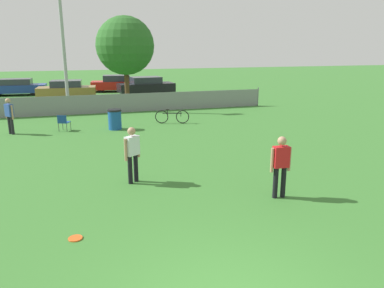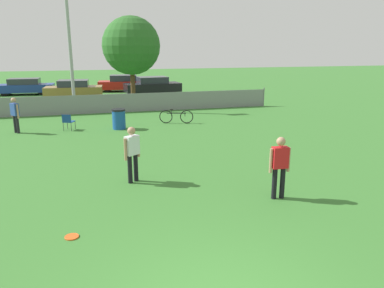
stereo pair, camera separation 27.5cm
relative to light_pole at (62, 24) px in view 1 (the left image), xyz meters
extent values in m
cube|color=gray|center=(2.67, -1.80, -4.56)|extent=(18.64, 0.03, 1.10)
cylinder|color=slate|center=(12.00, -1.80, -4.51)|extent=(0.07, 0.07, 1.21)
cylinder|color=#9E9EA3|center=(0.00, 0.00, -0.93)|extent=(0.20, 0.20, 8.36)
cylinder|color=#4C331E|center=(3.88, 1.96, -3.91)|extent=(0.32, 0.32, 2.40)
sphere|color=#286023|center=(3.88, 1.96, -1.25)|extent=(3.90, 3.90, 3.90)
cylinder|color=black|center=(5.45, -16.08, -4.70)|extent=(0.13, 0.13, 0.83)
cylinder|color=black|center=(5.67, -16.09, -4.70)|extent=(0.13, 0.13, 0.83)
cube|color=red|center=(5.56, -16.09, -4.01)|extent=(0.41, 0.24, 0.55)
sphere|color=tan|center=(5.56, -16.09, -3.59)|extent=(0.23, 0.23, 0.23)
cylinder|color=tan|center=(5.32, -16.08, -4.08)|extent=(0.08, 0.08, 0.64)
cylinder|color=tan|center=(5.80, -16.10, -4.08)|extent=(0.08, 0.08, 0.64)
cylinder|color=black|center=(1.97, -13.96, -4.70)|extent=(0.13, 0.13, 0.83)
cylinder|color=black|center=(2.15, -13.83, -4.70)|extent=(0.13, 0.13, 0.83)
cube|color=silver|center=(2.06, -13.89, -4.01)|extent=(0.46, 0.41, 0.55)
sphere|color=tan|center=(2.06, -13.89, -3.59)|extent=(0.23, 0.23, 0.23)
cylinder|color=tan|center=(1.86, -14.03, -4.08)|extent=(0.08, 0.08, 0.64)
cylinder|color=tan|center=(2.26, -13.76, -4.08)|extent=(0.08, 0.08, 0.64)
cylinder|color=black|center=(-2.26, -6.22, -4.71)|extent=(0.13, 0.13, 0.81)
cylinder|color=black|center=(-2.40, -6.06, -4.71)|extent=(0.13, 0.13, 0.81)
cube|color=#2D4C9E|center=(-2.33, -6.14, -4.03)|extent=(0.41, 0.44, 0.55)
sphere|color=tan|center=(-2.33, -6.14, -3.61)|extent=(0.23, 0.23, 0.23)
cylinder|color=tan|center=(-2.18, -6.32, -4.10)|extent=(0.08, 0.08, 0.64)
cylinder|color=tan|center=(-2.48, -5.96, -4.10)|extent=(0.08, 0.08, 0.64)
cylinder|color=#E5591E|center=(0.45, -16.85, -5.10)|extent=(0.29, 0.29, 0.03)
torus|color=#E5591E|center=(0.45, -16.85, -5.10)|extent=(0.29, 0.29, 0.03)
cylinder|color=#333338|center=(0.21, -6.02, -4.92)|extent=(0.02, 0.02, 0.39)
cylinder|color=#333338|center=(-0.15, -5.85, -4.92)|extent=(0.02, 0.02, 0.39)
cylinder|color=#333338|center=(0.04, -6.38, -4.92)|extent=(0.02, 0.02, 0.39)
cylinder|color=#333338|center=(-0.32, -6.21, -4.92)|extent=(0.02, 0.02, 0.39)
cube|color=navy|center=(-0.05, -6.11, -4.71)|extent=(0.59, 0.59, 0.03)
cube|color=navy|center=(-0.14, -6.31, -4.52)|extent=(0.41, 0.21, 0.35)
torus|color=black|center=(4.67, -5.71, -4.78)|extent=(0.66, 0.24, 0.68)
torus|color=black|center=(5.69, -6.02, -4.78)|extent=(0.66, 0.24, 0.68)
cylinder|color=black|center=(5.18, -5.86, -4.60)|extent=(0.95, 0.32, 0.04)
cylinder|color=black|center=(4.95, -5.80, -4.60)|extent=(0.03, 0.03, 0.35)
cylinder|color=black|center=(5.60, -5.99, -4.60)|extent=(0.03, 0.03, 0.32)
cube|color=black|center=(4.95, -5.80, -4.41)|extent=(0.17, 0.10, 0.04)
cylinder|color=black|center=(5.60, -5.99, -4.44)|extent=(0.15, 0.43, 0.03)
cylinder|color=#194C99|center=(2.24, -6.47, -4.68)|extent=(0.61, 0.61, 0.87)
cylinder|color=black|center=(2.24, -6.47, -4.20)|extent=(0.65, 0.65, 0.08)
cylinder|color=black|center=(-2.71, 9.41, -4.79)|extent=(0.65, 0.20, 0.64)
cylinder|color=black|center=(-2.76, 7.98, -4.79)|extent=(0.65, 0.20, 0.64)
cylinder|color=black|center=(-5.48, 9.52, -4.79)|extent=(0.65, 0.20, 0.64)
cube|color=navy|center=(-4.12, 8.75, -4.59)|extent=(4.54, 1.82, 0.63)
cube|color=#2D333D|center=(-4.12, 8.75, -4.04)|extent=(2.38, 1.54, 0.47)
cylinder|color=black|center=(1.15, 6.21, -4.77)|extent=(0.69, 0.22, 0.68)
cylinder|color=black|center=(1.05, 4.64, -4.77)|extent=(0.69, 0.22, 0.68)
cylinder|color=black|center=(-1.45, 6.38, -4.77)|extent=(0.69, 0.22, 0.68)
cylinder|color=black|center=(-1.56, 4.81, -4.77)|extent=(0.69, 0.22, 0.68)
cube|color=olive|center=(-0.20, 5.51, -4.56)|extent=(4.32, 2.07, 0.65)
cube|color=#2D333D|center=(-0.20, 5.51, -4.00)|extent=(2.29, 1.72, 0.49)
cylinder|color=black|center=(5.26, 9.59, -4.79)|extent=(0.66, 0.26, 0.65)
cylinder|color=black|center=(5.08, 8.12, -4.79)|extent=(0.66, 0.26, 0.65)
cylinder|color=black|center=(2.62, 9.91, -4.79)|extent=(0.66, 0.26, 0.65)
cylinder|color=black|center=(2.44, 8.44, -4.79)|extent=(0.66, 0.26, 0.65)
cube|color=red|center=(3.85, 9.01, -4.57)|extent=(4.46, 2.21, 0.68)
cube|color=#2D333D|center=(3.85, 9.01, -3.97)|extent=(2.40, 1.76, 0.51)
cylinder|color=black|center=(7.27, 7.30, -4.79)|extent=(0.67, 0.24, 0.65)
cylinder|color=black|center=(7.43, 5.68, -4.79)|extent=(0.67, 0.24, 0.65)
cylinder|color=black|center=(4.49, 7.02, -4.79)|extent=(0.67, 0.24, 0.65)
cylinder|color=black|center=(4.66, 5.40, -4.79)|extent=(0.67, 0.24, 0.65)
cube|color=black|center=(5.96, 6.35, -4.56)|extent=(4.65, 2.28, 0.69)
cube|color=#2D333D|center=(5.96, 6.35, -3.96)|extent=(2.49, 1.85, 0.52)
camera|label=1|loc=(0.76, -24.21, -1.26)|focal=35.00mm
camera|label=2|loc=(1.03, -24.28, -1.26)|focal=35.00mm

